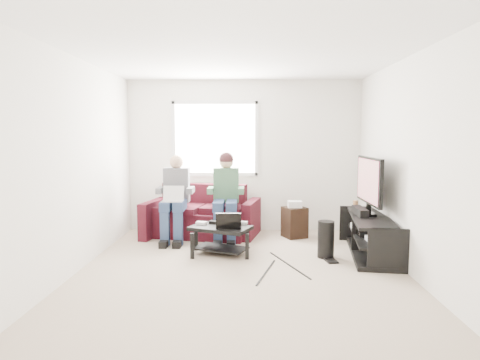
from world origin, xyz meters
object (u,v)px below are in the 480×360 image
(sofa, at_px, (203,217))
(tv_stand, at_px, (370,237))
(tv, at_px, (369,182))
(end_table, at_px, (295,221))
(coffee_table, at_px, (221,234))
(subwoofer, at_px, (326,239))

(sofa, xyz_separation_m, tv_stand, (2.45, -1.10, -0.07))
(tv, height_order, end_table, tv)
(end_table, bearing_deg, coffee_table, -137.48)
(coffee_table, relative_size, end_table, 1.55)
(coffee_table, distance_m, tv, 2.20)
(tv_stand, xyz_separation_m, subwoofer, (-0.64, -0.16, 0.01))
(tv_stand, height_order, tv, tv)
(tv_stand, bearing_deg, coffee_table, -178.89)
(end_table, bearing_deg, tv, -43.92)
(tv, distance_m, end_table, 1.50)
(coffee_table, height_order, subwoofer, subwoofer)
(tv_stand, bearing_deg, sofa, 155.78)
(tv_stand, bearing_deg, end_table, 133.15)
(sofa, height_order, end_table, sofa)
(subwoofer, xyz_separation_m, end_table, (-0.30, 1.16, 0.02))
(tv_stand, height_order, end_table, end_table)
(coffee_table, height_order, end_table, end_table)
(end_table, bearing_deg, subwoofer, -75.34)
(coffee_table, relative_size, tv_stand, 0.54)
(tv, xyz_separation_m, end_table, (-0.94, 0.90, -0.74))
(sofa, bearing_deg, subwoofer, -34.75)
(sofa, xyz_separation_m, tv, (2.44, -1.00, 0.70))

